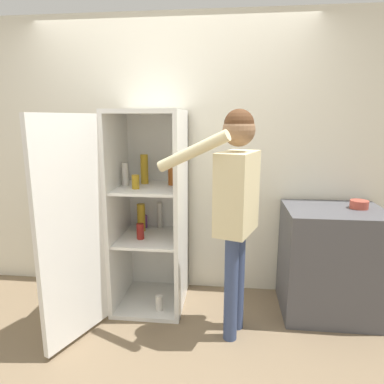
% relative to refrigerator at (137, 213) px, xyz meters
% --- Properties ---
extents(ground_plane, '(12.00, 12.00, 0.00)m').
position_rel_refrigerator_xyz_m(ground_plane, '(0.24, -0.53, -0.85)').
color(ground_plane, '#7A664C').
extents(wall_back, '(7.00, 0.06, 2.55)m').
position_rel_refrigerator_xyz_m(wall_back, '(0.24, 0.45, 0.42)').
color(wall_back, silver).
rests_on(wall_back, ground_plane).
extents(refrigerator, '(0.86, 1.21, 1.71)m').
position_rel_refrigerator_xyz_m(refrigerator, '(0.00, 0.00, 0.00)').
color(refrigerator, white).
rests_on(refrigerator, ground_plane).
extents(person, '(0.74, 0.50, 1.70)m').
position_rel_refrigerator_xyz_m(person, '(0.82, -0.31, 0.25)').
color(person, '#384770').
rests_on(person, ground_plane).
extents(counter, '(0.79, 0.63, 0.92)m').
position_rel_refrigerator_xyz_m(counter, '(1.64, 0.09, -0.40)').
color(counter, '#4C4C51').
rests_on(counter, ground_plane).
extents(bowl, '(0.14, 0.14, 0.07)m').
position_rel_refrigerator_xyz_m(bowl, '(1.83, 0.12, 0.10)').
color(bowl, '#B24738').
rests_on(bowl, counter).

